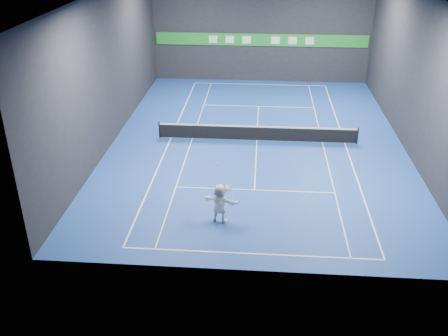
# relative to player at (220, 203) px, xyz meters

# --- Properties ---
(ground) EXTENTS (26.00, 26.00, 0.00)m
(ground) POSITION_rel_player_xyz_m (1.54, 9.45, -0.94)
(ground) COLOR #1B4096
(ground) RESTS_ON ground
(wall_back) EXTENTS (18.00, 0.10, 9.00)m
(wall_back) POSITION_rel_player_xyz_m (1.54, 22.45, 3.56)
(wall_back) COLOR black
(wall_back) RESTS_ON ground
(wall_front) EXTENTS (18.00, 0.10, 9.00)m
(wall_front) POSITION_rel_player_xyz_m (1.54, -3.55, 3.56)
(wall_front) COLOR black
(wall_front) RESTS_ON ground
(wall_left) EXTENTS (0.10, 26.00, 9.00)m
(wall_left) POSITION_rel_player_xyz_m (-7.46, 9.45, 3.56)
(wall_left) COLOR black
(wall_left) RESTS_ON ground
(wall_right) EXTENTS (0.10, 26.00, 9.00)m
(wall_right) POSITION_rel_player_xyz_m (10.54, 9.45, 3.56)
(wall_right) COLOR black
(wall_right) RESTS_ON ground
(baseline_near) EXTENTS (10.98, 0.08, 0.01)m
(baseline_near) POSITION_rel_player_xyz_m (1.54, -2.44, -0.94)
(baseline_near) COLOR white
(baseline_near) RESTS_ON ground
(baseline_far) EXTENTS (10.98, 0.08, 0.01)m
(baseline_far) POSITION_rel_player_xyz_m (1.54, 21.34, -0.94)
(baseline_far) COLOR white
(baseline_far) RESTS_ON ground
(sideline_doubles_left) EXTENTS (0.08, 23.78, 0.01)m
(sideline_doubles_left) POSITION_rel_player_xyz_m (-3.95, 9.45, -0.94)
(sideline_doubles_left) COLOR white
(sideline_doubles_left) RESTS_ON ground
(sideline_doubles_right) EXTENTS (0.08, 23.78, 0.01)m
(sideline_doubles_right) POSITION_rel_player_xyz_m (7.03, 9.45, -0.94)
(sideline_doubles_right) COLOR white
(sideline_doubles_right) RESTS_ON ground
(sideline_singles_left) EXTENTS (0.06, 23.78, 0.01)m
(sideline_singles_left) POSITION_rel_player_xyz_m (-2.57, 9.45, -0.94)
(sideline_singles_left) COLOR white
(sideline_singles_left) RESTS_ON ground
(sideline_singles_right) EXTENTS (0.06, 23.78, 0.01)m
(sideline_singles_right) POSITION_rel_player_xyz_m (5.65, 9.45, -0.94)
(sideline_singles_right) COLOR white
(sideline_singles_right) RESTS_ON ground
(service_line_near) EXTENTS (8.23, 0.06, 0.01)m
(service_line_near) POSITION_rel_player_xyz_m (1.54, 3.05, -0.94)
(service_line_near) COLOR white
(service_line_near) RESTS_ON ground
(service_line_far) EXTENTS (8.23, 0.06, 0.01)m
(service_line_far) POSITION_rel_player_xyz_m (1.54, 15.85, -0.94)
(service_line_far) COLOR white
(service_line_far) RESTS_ON ground
(center_service_line) EXTENTS (0.06, 12.80, 0.01)m
(center_service_line) POSITION_rel_player_xyz_m (1.54, 9.45, -0.94)
(center_service_line) COLOR white
(center_service_line) RESTS_ON ground
(player) EXTENTS (1.84, 1.00, 1.89)m
(player) POSITION_rel_player_xyz_m (0.00, 0.00, 0.00)
(player) COLOR white
(player) RESTS_ON ground
(tennis_ball) EXTENTS (0.07, 0.07, 0.07)m
(tennis_ball) POSITION_rel_player_xyz_m (-0.10, -0.04, 1.96)
(tennis_ball) COLOR #C5DE25
(tennis_ball) RESTS_ON player
(tennis_net) EXTENTS (12.50, 0.10, 1.07)m
(tennis_net) POSITION_rel_player_xyz_m (1.54, 9.45, -0.40)
(tennis_net) COLOR black
(tennis_net) RESTS_ON ground
(sponsor_banner) EXTENTS (17.64, 0.11, 1.00)m
(sponsor_banner) POSITION_rel_player_xyz_m (1.54, 22.39, 2.56)
(sponsor_banner) COLOR green
(sponsor_banner) RESTS_ON wall_back
(tennis_racket) EXTENTS (0.43, 0.37, 0.67)m
(tennis_racket) POSITION_rel_player_xyz_m (0.35, 0.05, 0.73)
(tennis_racket) COLOR #AC1312
(tennis_racket) RESTS_ON player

